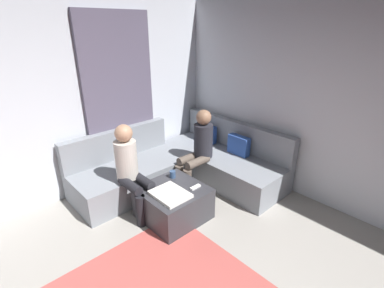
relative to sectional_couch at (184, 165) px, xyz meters
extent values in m
cube|color=silver|center=(2.08, 1.06, 1.07)|extent=(6.00, 0.12, 2.70)
cube|color=silver|center=(-0.86, -1.88, 1.07)|extent=(0.12, 6.00, 2.70)
cube|color=#595166|center=(-0.76, -0.58, 0.97)|extent=(0.06, 1.10, 2.50)
cube|color=gray|center=(0.30, 0.53, -0.07)|extent=(2.10, 0.85, 0.42)
cube|color=gray|center=(0.30, 0.88, 0.36)|extent=(2.10, 0.14, 0.45)
cube|color=gray|center=(-0.32, -0.75, -0.07)|extent=(0.85, 1.70, 0.42)
cube|color=gray|center=(-0.68, -0.75, 0.36)|extent=(0.14, 1.70, 0.45)
cube|color=#3359B2|center=(-0.20, 0.70, 0.26)|extent=(0.36, 0.12, 0.36)
cube|color=#3359B2|center=(0.50, 0.70, 0.26)|extent=(0.36, 0.12, 0.36)
cube|color=#333338|center=(0.59, -0.71, -0.07)|extent=(0.76, 0.76, 0.42)
cube|color=white|center=(0.69, -0.83, 0.16)|extent=(0.44, 0.36, 0.04)
cylinder|color=#334C72|center=(0.37, -0.53, 0.19)|extent=(0.08, 0.08, 0.10)
cube|color=white|center=(0.77, -0.49, 0.15)|extent=(0.05, 0.15, 0.02)
cylinder|color=brown|center=(0.36, -0.25, -0.07)|extent=(0.12, 0.12, 0.42)
cylinder|color=brown|center=(0.18, -0.25, -0.07)|extent=(0.12, 0.12, 0.42)
cylinder|color=brown|center=(0.36, -0.05, 0.20)|extent=(0.12, 0.40, 0.12)
cylinder|color=brown|center=(0.18, -0.05, 0.20)|extent=(0.12, 0.40, 0.12)
cylinder|color=#26262D|center=(0.27, 0.15, 0.45)|extent=(0.28, 0.28, 0.50)
sphere|color=#8C664C|center=(0.27, 0.15, 0.81)|extent=(0.22, 0.22, 0.22)
cylinder|color=black|center=(0.45, -0.92, -0.07)|extent=(0.12, 0.12, 0.42)
cylinder|color=black|center=(0.45, -1.10, -0.07)|extent=(0.12, 0.12, 0.42)
cylinder|color=black|center=(0.25, -0.92, 0.20)|extent=(0.40, 0.12, 0.12)
cylinder|color=black|center=(0.25, -1.10, 0.20)|extent=(0.40, 0.12, 0.12)
cylinder|color=beige|center=(0.05, -1.01, 0.45)|extent=(0.28, 0.28, 0.50)
sphere|color=tan|center=(0.05, -1.01, 0.81)|extent=(0.22, 0.22, 0.22)
camera|label=1|loc=(2.97, -2.59, 2.04)|focal=26.42mm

